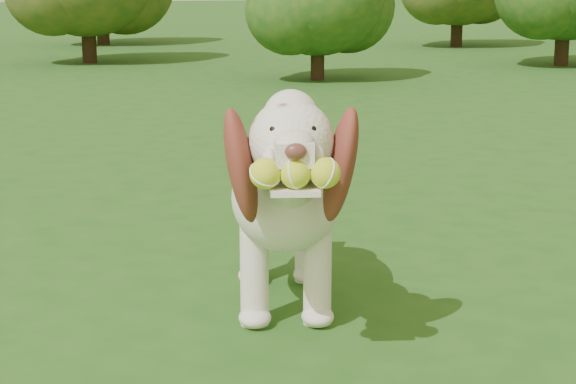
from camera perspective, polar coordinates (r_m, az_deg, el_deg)
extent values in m
plane|color=#1F4D16|center=(3.99, 4.67, -4.05)|extent=(80.00, 80.00, 0.00)
ellipsoid|color=silver|center=(3.39, -0.33, -0.01)|extent=(0.51, 0.76, 0.37)
ellipsoid|color=silver|center=(3.13, -0.10, -0.33)|extent=(0.43, 0.43, 0.36)
ellipsoid|color=silver|center=(3.63, -0.52, 0.67)|extent=(0.39, 0.39, 0.33)
cylinder|color=silver|center=(2.97, 0.03, 0.86)|extent=(0.25, 0.32, 0.28)
sphere|color=silver|center=(2.81, 0.18, 3.01)|extent=(0.30, 0.30, 0.25)
sphere|color=silver|center=(2.82, 0.16, 4.45)|extent=(0.20, 0.20, 0.16)
cube|color=silver|center=(2.67, 0.36, 2.38)|extent=(0.14, 0.17, 0.07)
ellipsoid|color=#592D28|center=(2.59, 0.46, 2.41)|extent=(0.07, 0.05, 0.05)
cube|color=silver|center=(2.68, 0.37, 0.22)|extent=(0.17, 0.18, 0.02)
ellipsoid|color=brown|center=(2.83, -2.81, 1.54)|extent=(0.19, 0.24, 0.39)
ellipsoid|color=brown|center=(2.85, 3.13, 1.61)|extent=(0.17, 0.26, 0.39)
cylinder|color=silver|center=(3.77, -0.62, 1.76)|extent=(0.10, 0.19, 0.14)
cylinder|color=silver|center=(3.22, -2.00, -5.20)|extent=(0.11, 0.11, 0.32)
cylinder|color=silver|center=(3.23, 1.75, -5.14)|extent=(0.11, 0.11, 0.32)
cylinder|color=silver|center=(3.66, -2.14, -2.96)|extent=(0.11, 0.11, 0.32)
cylinder|color=silver|center=(3.67, 1.15, -2.92)|extent=(0.11, 0.11, 0.32)
sphere|color=#BCE12B|center=(2.62, -1.36, 1.10)|extent=(0.10, 0.10, 0.09)
sphere|color=#BCE12B|center=(2.63, 0.43, 1.12)|extent=(0.10, 0.10, 0.09)
sphere|color=#BCE12B|center=(2.63, 2.21, 1.13)|extent=(0.10, 0.10, 0.09)
cylinder|color=#382314|center=(10.77, 1.76, 7.93)|extent=(0.15, 0.15, 0.49)
cylinder|color=#382314|center=(13.16, -11.71, 8.84)|extent=(0.19, 0.19, 0.62)
cylinder|color=#382314|center=(16.09, 9.97, 9.56)|extent=(0.19, 0.19, 0.61)
cylinder|color=#382314|center=(12.95, 15.94, 8.48)|extent=(0.18, 0.18, 0.58)
cylinder|color=#382314|center=(16.57, -10.92, 9.71)|extent=(0.21, 0.21, 0.66)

